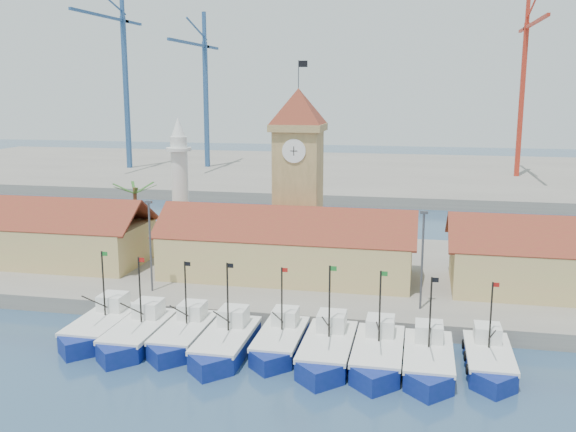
% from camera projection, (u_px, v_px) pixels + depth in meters
% --- Properties ---
extents(ground, '(400.00, 400.00, 0.00)m').
position_uv_depth(ground, '(235.00, 365.00, 49.78)').
color(ground, navy).
rests_on(ground, ground).
extents(quay, '(140.00, 32.00, 1.50)m').
position_uv_depth(quay, '(295.00, 272.00, 72.69)').
color(quay, gray).
rests_on(quay, ground).
extents(terminal, '(240.00, 80.00, 2.00)m').
position_uv_depth(terminal, '(363.00, 173.00, 155.24)').
color(terminal, gray).
rests_on(terminal, ground).
extents(boat_0, '(3.79, 10.37, 7.85)m').
position_uv_depth(boat_0, '(101.00, 328.00, 55.35)').
color(boat_0, navy).
rests_on(boat_0, ground).
extents(boat_1, '(3.74, 10.25, 7.76)m').
position_uv_depth(boat_1, '(137.00, 335.00, 53.72)').
color(boat_1, navy).
rests_on(boat_1, ground).
extents(boat_2, '(3.58, 9.81, 7.43)m').
position_uv_depth(boat_2, '(183.00, 336.00, 53.60)').
color(boat_2, navy).
rests_on(boat_2, ground).
extents(boat_3, '(3.77, 10.34, 7.82)m').
position_uv_depth(boat_3, '(225.00, 345.00, 51.77)').
color(boat_3, navy).
rests_on(boat_3, ground).
extents(boat_4, '(3.50, 9.60, 7.27)m').
position_uv_depth(boat_4, '(280.00, 343.00, 52.33)').
color(boat_4, navy).
rests_on(boat_4, ground).
extents(boat_5, '(3.86, 10.56, 7.99)m').
position_uv_depth(boat_5, '(327.00, 352.00, 50.37)').
color(boat_5, navy).
rests_on(boat_5, ground).
extents(boat_6, '(3.77, 10.33, 7.81)m').
position_uv_depth(boat_6, '(378.00, 356.00, 49.54)').
color(boat_6, navy).
rests_on(boat_6, ground).
extents(boat_7, '(3.68, 10.08, 7.63)m').
position_uv_depth(boat_7, '(428.00, 362.00, 48.51)').
color(boat_7, navy).
rests_on(boat_7, ground).
extents(boat_8, '(3.46, 9.48, 7.17)m').
position_uv_depth(boat_8, '(489.00, 362.00, 48.70)').
color(boat_8, navy).
rests_on(boat_8, ground).
extents(hall_left, '(31.20, 10.13, 7.61)m').
position_uv_depth(hall_left, '(19.00, 239.00, 74.59)').
color(hall_left, tan).
rests_on(hall_left, quay).
extents(hall_center, '(27.04, 10.13, 7.61)m').
position_uv_depth(hall_center, '(287.00, 253.00, 68.22)').
color(hall_center, tan).
rests_on(hall_center, quay).
extents(clock_tower, '(5.80, 5.80, 22.70)m').
position_uv_depth(clock_tower, '(298.00, 171.00, 72.42)').
color(clock_tower, tan).
rests_on(clock_tower, quay).
extents(minaret, '(3.00, 3.00, 16.30)m').
position_uv_depth(minaret, '(180.00, 184.00, 77.77)').
color(minaret, silver).
rests_on(minaret, quay).
extents(palm_tree, '(5.60, 5.03, 8.39)m').
position_uv_depth(palm_tree, '(136.00, 214.00, 77.52)').
color(palm_tree, brown).
rests_on(palm_tree, quay).
extents(lamp_posts, '(80.70, 0.25, 9.03)m').
position_uv_depth(lamp_posts, '(275.00, 248.00, 59.95)').
color(lamp_posts, '#3F3F44').
rests_on(lamp_posts, quay).
extents(crane_blue_far, '(1.00, 33.72, 43.06)m').
position_uv_depth(crane_blue_far, '(122.00, 68.00, 152.58)').
color(crane_blue_far, '#2A4F80').
rests_on(crane_blue_far, terminal).
extents(crane_blue_near, '(1.00, 33.03, 37.31)m').
position_uv_depth(crane_blue_near, '(203.00, 82.00, 155.29)').
color(crane_blue_near, '#2A4F80').
rests_on(crane_blue_near, terminal).
extents(crane_red_right, '(1.00, 35.18, 40.03)m').
position_uv_depth(crane_red_right, '(525.00, 73.00, 137.20)').
color(crane_red_right, '#B62D1C').
rests_on(crane_red_right, terminal).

